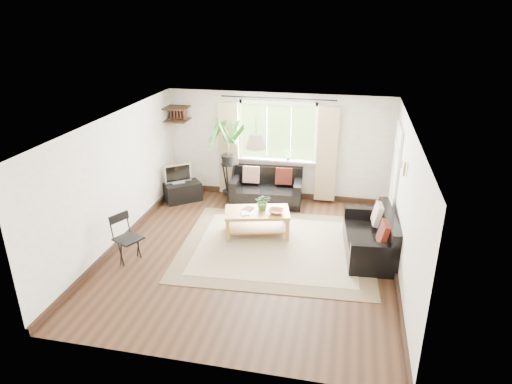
% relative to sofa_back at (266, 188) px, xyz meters
% --- Properties ---
extents(floor, '(5.50, 5.50, 0.00)m').
position_rel_sofa_back_xyz_m(floor, '(0.17, -2.30, -0.37)').
color(floor, black).
rests_on(floor, ground).
extents(ceiling, '(5.50, 5.50, 0.00)m').
position_rel_sofa_back_xyz_m(ceiling, '(0.17, -2.30, 2.03)').
color(ceiling, white).
rests_on(ceiling, floor).
extents(wall_back, '(5.00, 0.02, 2.40)m').
position_rel_sofa_back_xyz_m(wall_back, '(0.17, 0.45, 0.83)').
color(wall_back, beige).
rests_on(wall_back, floor).
extents(wall_front, '(5.00, 0.02, 2.40)m').
position_rel_sofa_back_xyz_m(wall_front, '(0.17, -5.05, 0.83)').
color(wall_front, beige).
rests_on(wall_front, floor).
extents(wall_left, '(0.02, 5.50, 2.40)m').
position_rel_sofa_back_xyz_m(wall_left, '(-2.33, -2.30, 0.83)').
color(wall_left, beige).
rests_on(wall_left, floor).
extents(wall_right, '(0.02, 5.50, 2.40)m').
position_rel_sofa_back_xyz_m(wall_right, '(2.67, -2.30, 0.83)').
color(wall_right, beige).
rests_on(wall_right, floor).
extents(rug, '(3.64, 3.18, 0.02)m').
position_rel_sofa_back_xyz_m(rug, '(0.56, -1.94, -0.36)').
color(rug, beige).
rests_on(rug, floor).
extents(window, '(2.50, 0.16, 2.16)m').
position_rel_sofa_back_xyz_m(window, '(0.17, 0.41, 1.18)').
color(window, white).
rests_on(window, wall_back).
extents(door, '(0.06, 0.96, 2.06)m').
position_rel_sofa_back_xyz_m(door, '(2.64, -0.60, 0.63)').
color(door, silver).
rests_on(door, wall_right).
extents(corner_shelf, '(0.50, 0.50, 0.34)m').
position_rel_sofa_back_xyz_m(corner_shelf, '(-2.08, 0.20, 1.52)').
color(corner_shelf, black).
rests_on(corner_shelf, wall_back).
extents(pendant_lamp, '(0.36, 0.36, 0.54)m').
position_rel_sofa_back_xyz_m(pendant_lamp, '(0.17, -1.90, 1.68)').
color(pendant_lamp, beige).
rests_on(pendant_lamp, ceiling).
extents(wall_sconce, '(0.12, 0.12, 0.28)m').
position_rel_sofa_back_xyz_m(wall_sconce, '(2.60, -2.00, 1.37)').
color(wall_sconce, beige).
rests_on(wall_sconce, wall_right).
extents(sofa_back, '(1.62, 0.89, 0.74)m').
position_rel_sofa_back_xyz_m(sofa_back, '(0.00, 0.00, 0.00)').
color(sofa_back, black).
rests_on(sofa_back, floor).
extents(sofa_right, '(1.67, 0.95, 0.75)m').
position_rel_sofa_back_xyz_m(sofa_right, '(2.21, -1.84, 0.01)').
color(sofa_right, black).
rests_on(sofa_right, floor).
extents(coffee_table, '(1.34, 0.94, 0.50)m').
position_rel_sofa_back_xyz_m(coffee_table, '(0.11, -1.52, -0.12)').
color(coffee_table, olive).
rests_on(coffee_table, floor).
extents(table_plant, '(0.35, 0.33, 0.33)m').
position_rel_sofa_back_xyz_m(table_plant, '(0.20, -1.44, 0.30)').
color(table_plant, '#335D25').
rests_on(table_plant, coffee_table).
extents(bowl, '(0.31, 0.31, 0.07)m').
position_rel_sofa_back_xyz_m(bowl, '(0.48, -1.54, 0.17)').
color(bowl, '#9A5B35').
rests_on(bowl, coffee_table).
extents(book_a, '(0.23, 0.26, 0.02)m').
position_rel_sofa_back_xyz_m(book_a, '(-0.17, -1.70, 0.14)').
color(book_a, white).
rests_on(book_a, coffee_table).
extents(book_b, '(0.23, 0.27, 0.02)m').
position_rel_sofa_back_xyz_m(book_b, '(-0.16, -1.45, 0.14)').
color(book_b, '#522821').
rests_on(book_b, coffee_table).
extents(tv_stand, '(0.89, 0.84, 0.42)m').
position_rel_sofa_back_xyz_m(tv_stand, '(-1.88, -0.26, -0.16)').
color(tv_stand, black).
rests_on(tv_stand, floor).
extents(tv, '(0.60, 0.54, 0.46)m').
position_rel_sofa_back_xyz_m(tv, '(-1.97, -0.26, 0.29)').
color(tv, '#A5A5AA').
rests_on(tv, tv_stand).
extents(palm_stand, '(0.93, 0.93, 1.87)m').
position_rel_sofa_back_xyz_m(palm_stand, '(-0.89, 0.03, 0.57)').
color(palm_stand, black).
rests_on(palm_stand, floor).
extents(folding_chair, '(0.59, 0.59, 0.86)m').
position_rel_sofa_back_xyz_m(folding_chair, '(-1.84, -2.96, 0.06)').
color(folding_chair, black).
rests_on(folding_chair, floor).
extents(sill_plant, '(0.14, 0.10, 0.27)m').
position_rel_sofa_back_xyz_m(sill_plant, '(0.42, 0.33, 0.70)').
color(sill_plant, '#2D6023').
rests_on(sill_plant, window).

